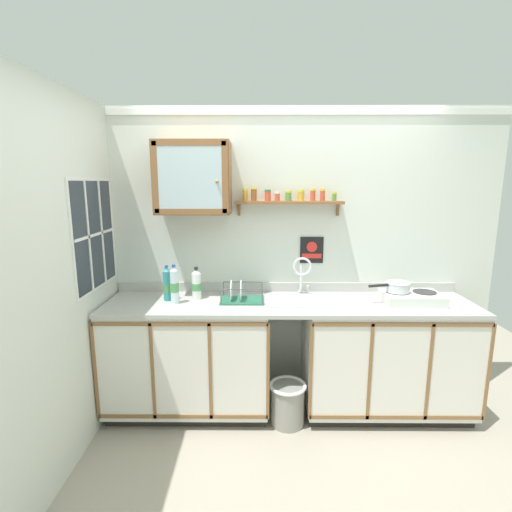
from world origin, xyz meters
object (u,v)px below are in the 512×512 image
object	(u,v)px
dish_rack	(241,297)
warning_sign	(312,250)
bottle_detergent_teal_0	(167,285)
trash_bin	(288,403)
bottle_water_clear_2	(174,286)
hot_plate_stove	(412,298)
saucepan	(397,286)
sink	(300,301)
bottle_opaque_white_1	(197,285)
wall_cabinet	(193,178)

from	to	relation	value
dish_rack	warning_sign	distance (m)	0.74
bottle_detergent_teal_0	trash_bin	bearing A→B (deg)	-13.52
dish_rack	bottle_water_clear_2	bearing A→B (deg)	-172.76
hot_plate_stove	saucepan	distance (m)	0.14
saucepan	dish_rack	xyz separation A→B (m)	(-1.24, 0.02, -0.09)
sink	saucepan	size ratio (longest dim) A/B	1.44
hot_plate_stove	warning_sign	world-z (taller)	warning_sign
sink	bottle_opaque_white_1	bearing A→B (deg)	177.40
bottle_water_clear_2	warning_sign	xyz separation A→B (m)	(1.11, 0.34, 0.22)
warning_sign	trash_bin	xyz separation A→B (m)	(-0.23, -0.49, -1.13)
hot_plate_stove	dish_rack	bearing A→B (deg)	178.36
bottle_opaque_white_1	trash_bin	xyz separation A→B (m)	(0.73, -0.27, -0.89)
warning_sign	dish_rack	bearing A→B (deg)	-155.35
bottle_detergent_teal_0	bottle_opaque_white_1	world-z (taller)	bottle_detergent_teal_0
hot_plate_stove	bottle_opaque_white_1	bearing A→B (deg)	176.90
bottle_detergent_teal_0	warning_sign	xyz separation A→B (m)	(1.19, 0.26, 0.24)
saucepan	wall_cabinet	world-z (taller)	wall_cabinet
wall_cabinet	warning_sign	world-z (taller)	wall_cabinet
wall_cabinet	warning_sign	size ratio (longest dim) A/B	2.61
sink	warning_sign	bearing A→B (deg)	65.20
saucepan	wall_cabinet	distance (m)	1.83
hot_plate_stove	wall_cabinet	size ratio (longest dim) A/B	0.76
bottle_opaque_white_1	wall_cabinet	bearing A→B (deg)	100.43
saucepan	wall_cabinet	bearing A→B (deg)	174.61
sink	warning_sign	distance (m)	0.47
bottle_water_clear_2	trash_bin	xyz separation A→B (m)	(0.89, -0.15, -0.91)
wall_cabinet	trash_bin	bearing A→B (deg)	-25.28
dish_rack	wall_cabinet	distance (m)	1.02
saucepan	bottle_opaque_white_1	bearing A→B (deg)	177.42
hot_plate_stove	dish_rack	distance (m)	1.36
bottle_opaque_white_1	trash_bin	bearing A→B (deg)	-20.41
sink	bottle_opaque_white_1	size ratio (longest dim) A/B	1.86
trash_bin	bottle_detergent_teal_0	bearing A→B (deg)	166.48
bottle_opaque_white_1	bottle_detergent_teal_0	bearing A→B (deg)	-169.63
saucepan	bottle_opaque_white_1	size ratio (longest dim) A/B	1.29
bottle_opaque_white_1	warning_sign	distance (m)	1.02
bottle_detergent_teal_0	hot_plate_stove	bearing A→B (deg)	-1.51
dish_rack	warning_sign	bearing A→B (deg)	24.65
hot_plate_stove	trash_bin	bearing A→B (deg)	-169.61
hot_plate_stove	bottle_opaque_white_1	xyz separation A→B (m)	(-1.72, 0.09, 0.08)
bottle_opaque_white_1	dish_rack	distance (m)	0.37
hot_plate_stove	bottle_water_clear_2	world-z (taller)	bottle_water_clear_2
bottle_water_clear_2	warning_sign	world-z (taller)	warning_sign
saucepan	bottle_water_clear_2	distance (m)	1.76
sink	bottle_detergent_teal_0	size ratio (longest dim) A/B	1.71
saucepan	bottle_detergent_teal_0	world-z (taller)	bottle_detergent_teal_0
saucepan	bottle_opaque_white_1	distance (m)	1.61
sink	hot_plate_stove	xyz separation A→B (m)	(0.88, -0.05, 0.05)
wall_cabinet	bottle_detergent_teal_0	bearing A→B (deg)	-150.22
bottle_detergent_teal_0	dish_rack	size ratio (longest dim) A/B	0.83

